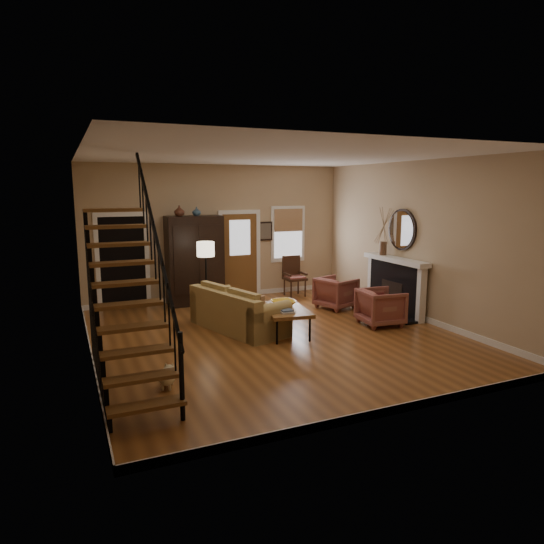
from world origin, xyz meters
name	(u,v)px	position (x,y,z in m)	size (l,w,h in m)	color
room	(224,247)	(-0.41, 1.76, 1.51)	(7.00, 7.33, 3.30)	brown
staircase	(127,273)	(-2.78, -1.30, 1.60)	(0.94, 2.80, 3.20)	brown
fireplace	(397,280)	(3.13, 0.50, 0.74)	(0.33, 1.95, 2.30)	black
armoire	(195,260)	(-0.70, 3.15, 1.05)	(1.30, 0.60, 2.10)	black
vase_a	(179,211)	(-1.05, 3.05, 2.22)	(0.24, 0.24, 0.25)	#4C2619
vase_b	(197,211)	(-0.65, 3.05, 2.21)	(0.20, 0.20, 0.21)	#334C60
sofa	(239,310)	(-0.48, 0.71, 0.39)	(0.91, 2.11, 0.79)	#AB8C4D
coffee_table	(284,321)	(0.21, 0.08, 0.25)	(0.77, 1.32, 0.51)	brown
bowl	(283,303)	(0.26, 0.23, 0.56)	(0.45, 0.45, 0.11)	gold
books	(285,311)	(0.09, -0.22, 0.54)	(0.24, 0.33, 0.06)	beige
armchair_left	(381,307)	(2.26, -0.14, 0.37)	(0.78, 0.81, 0.73)	maroon
armchair_right	(336,293)	(2.16, 1.42, 0.36)	(0.77, 0.79, 0.72)	maroon
floor_lamp	(206,280)	(-0.79, 1.86, 0.81)	(0.37, 0.37, 1.62)	black
side_chair	(295,276)	(1.85, 2.95, 0.51)	(0.54, 0.54, 1.02)	#371F11
dog	(167,378)	(-2.35, -1.57, 0.14)	(0.23, 0.40, 0.29)	beige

